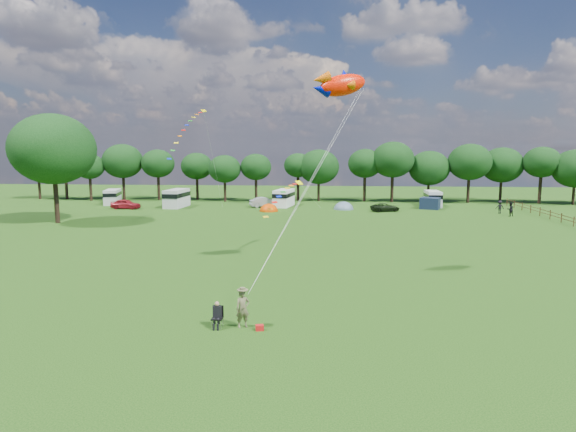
# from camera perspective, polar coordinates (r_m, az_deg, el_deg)

# --- Properties ---
(ground_plane) EXTENTS (180.00, 180.00, 0.00)m
(ground_plane) POSITION_cam_1_polar(r_m,az_deg,el_deg) (29.74, -1.20, -9.82)
(ground_plane) COLOR black
(ground_plane) RESTS_ON ground
(tree_line) EXTENTS (102.98, 10.98, 10.27)m
(tree_line) POSITION_cam_1_polar(r_m,az_deg,el_deg) (83.25, 6.16, 6.06)
(tree_line) COLOR black
(tree_line) RESTS_ON ground
(big_tree) EXTENTS (10.00, 10.00, 13.28)m
(big_tree) POSITION_cam_1_polar(r_m,az_deg,el_deg) (65.04, -26.09, 7.12)
(big_tree) COLOR black
(big_tree) RESTS_ON ground
(fence) EXTENTS (0.12, 33.12, 1.20)m
(fence) POSITION_cam_1_polar(r_m,az_deg,el_deg) (69.66, 29.15, 0.06)
(fence) COLOR #472D19
(fence) RESTS_ON ground
(car_a) EXTENTS (4.60, 2.03, 1.50)m
(car_a) POSITION_cam_1_polar(r_m,az_deg,el_deg) (77.04, -18.69, 1.36)
(car_a) COLOR maroon
(car_a) RESTS_ON ground
(car_b) EXTENTS (4.69, 3.07, 1.55)m
(car_b) POSITION_cam_1_polar(r_m,az_deg,el_deg) (75.31, -2.78, 1.65)
(car_b) COLOR gray
(car_b) RESTS_ON ground
(car_d) EXTENTS (4.69, 3.15, 1.17)m
(car_d) POSITION_cam_1_polar(r_m,az_deg,el_deg) (71.61, 11.45, 1.02)
(car_d) COLOR black
(car_d) RESTS_ON ground
(campervan_a) EXTENTS (3.24, 5.31, 2.42)m
(campervan_a) POSITION_cam_1_polar(r_m,az_deg,el_deg) (84.24, -20.08, 2.20)
(campervan_a) COLOR silver
(campervan_a) RESTS_ON ground
(campervan_b) EXTENTS (2.88, 5.87, 2.79)m
(campervan_b) POSITION_cam_1_polar(r_m,az_deg,el_deg) (77.08, -13.06, 2.14)
(campervan_b) COLOR silver
(campervan_b) RESTS_ON ground
(campervan_c) EXTENTS (3.22, 5.74, 2.66)m
(campervan_c) POSITION_cam_1_polar(r_m,az_deg,el_deg) (76.13, -0.51, 2.22)
(campervan_c) COLOR white
(campervan_c) RESTS_ON ground
(campervan_d) EXTENTS (2.28, 5.05, 2.44)m
(campervan_d) POSITION_cam_1_polar(r_m,az_deg,el_deg) (79.61, 16.79, 2.05)
(campervan_d) COLOR silver
(campervan_d) RESTS_ON ground
(tent_orange) EXTENTS (2.76, 3.02, 2.16)m
(tent_orange) POSITION_cam_1_polar(r_m,az_deg,el_deg) (70.55, -2.29, 0.60)
(tent_orange) COLOR #D64000
(tent_orange) RESTS_ON ground
(tent_greyblue) EXTENTS (3.06, 3.35, 2.28)m
(tent_greyblue) POSITION_cam_1_polar(r_m,az_deg,el_deg) (73.15, 6.60, 0.82)
(tent_greyblue) COLOR slate
(tent_greyblue) RESTS_ON ground
(awning_navy) EXTENTS (3.40, 3.11, 1.73)m
(awning_navy) POSITION_cam_1_polar(r_m,az_deg,el_deg) (75.96, 16.48, 1.45)
(awning_navy) COLOR #152038
(awning_navy) RESTS_ON ground
(kite_flyer) EXTENTS (0.84, 0.71, 1.96)m
(kite_flyer) POSITION_cam_1_polar(r_m,az_deg,el_deg) (25.12, -5.39, -10.89)
(kite_flyer) COLOR brown
(kite_flyer) RESTS_ON ground
(camp_chair) EXTENTS (0.57, 0.56, 1.39)m
(camp_chair) POSITION_cam_1_polar(r_m,az_deg,el_deg) (25.30, -8.38, -11.16)
(camp_chair) COLOR #99999E
(camp_chair) RESTS_ON ground
(kite_bag) EXTENTS (0.46, 0.36, 0.29)m
(kite_bag) POSITION_cam_1_polar(r_m,az_deg,el_deg) (24.92, -3.39, -13.08)
(kite_bag) COLOR red
(kite_bag) RESTS_ON ground
(fish_kite) EXTENTS (4.21, 2.66, 2.22)m
(fish_kite) POSITION_cam_1_polar(r_m,az_deg,el_deg) (34.41, 6.01, 15.20)
(fish_kite) COLOR #F81900
(fish_kite) RESTS_ON ground
(streamer_kite_a) EXTENTS (3.29, 5.49, 5.74)m
(streamer_kite_a) POSITION_cam_1_polar(r_m,az_deg,el_deg) (56.64, -11.60, 10.42)
(streamer_kite_a) COLOR #E2CA00
(streamer_kite_a) RESTS_ON ground
(streamer_kite_c) EXTENTS (3.16, 4.95, 2.80)m
(streamer_kite_c) POSITION_cam_1_polar(r_m,az_deg,el_deg) (41.97, -0.23, 2.79)
(streamer_kite_c) COLOR #F5F902
(streamer_kite_c) RESTS_ON ground
(walker_a) EXTENTS (1.05, 0.83, 1.88)m
(walker_a) POSITION_cam_1_polar(r_m,az_deg,el_deg) (71.63, 24.83, 0.72)
(walker_a) COLOR black
(walker_a) RESTS_ON ground
(walker_b) EXTENTS (1.23, 0.65, 1.84)m
(walker_b) POSITION_cam_1_polar(r_m,az_deg,el_deg) (74.14, 23.80, 0.99)
(walker_b) COLOR black
(walker_b) RESTS_ON ground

